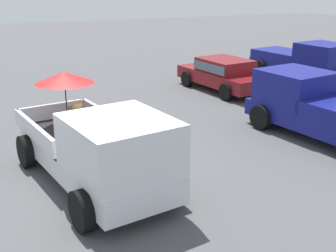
% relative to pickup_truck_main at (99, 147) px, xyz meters
% --- Properties ---
extents(ground_plane, '(80.00, 80.00, 0.00)m').
position_rel_pickup_truck_main_xyz_m(ground_plane, '(-0.36, -0.08, -0.99)').
color(ground_plane, '#4C4C4F').
extents(pickup_truck_main, '(5.30, 2.96, 2.24)m').
position_rel_pickup_truck_main_xyz_m(pickup_truck_main, '(0.00, 0.00, 0.00)').
color(pickup_truck_main, black).
rests_on(pickup_truck_main, ground).
extents(pickup_truck_red, '(5.03, 2.77, 1.80)m').
position_rel_pickup_truck_main_xyz_m(pickup_truck_red, '(-0.78, 6.78, -0.11)').
color(pickup_truck_red, black).
rests_on(pickup_truck_red, ground).
extents(pickup_truck_far, '(5.03, 2.78, 1.80)m').
position_rel_pickup_truck_main_xyz_m(pickup_truck_far, '(-6.96, 11.35, -0.11)').
color(pickup_truck_far, black).
rests_on(pickup_truck_far, ground).
extents(parked_sedan_far, '(4.50, 2.42, 1.33)m').
position_rel_pickup_truck_main_xyz_m(parked_sedan_far, '(-6.76, 7.05, -0.24)').
color(parked_sedan_far, black).
rests_on(parked_sedan_far, ground).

